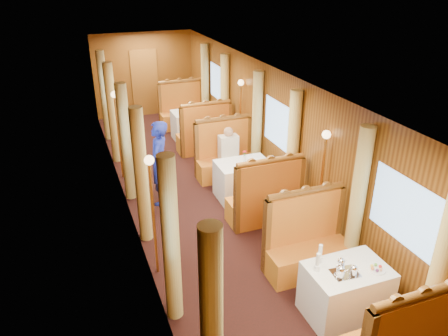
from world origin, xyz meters
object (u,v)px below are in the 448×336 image
banquette_mid_fwd (265,201)px  fruit_plate (376,269)px  table_mid (243,180)px  table_near (345,291)px  teapot_right (353,272)px  banquette_far_aft (182,112)px  passenger (229,149)px  teapot_left (340,274)px  banquette_mid_aft (225,158)px  rose_vase_mid (245,154)px  banquette_near_aft (307,246)px  banquette_far_fwd (204,136)px  steward (159,163)px  tea_tray (345,273)px  teapot_back (341,265)px  table_far (193,125)px  rose_vase_far (192,105)px

banquette_mid_fwd → fruit_plate: 2.67m
table_mid → table_near: bearing=-90.0°
table_near → teapot_right: bearing=-106.3°
banquette_far_aft → passenger: size_ratio=1.76×
teapot_left → teapot_right: bearing=-3.1°
banquette_mid_aft → rose_vase_mid: 1.12m
banquette_mid_fwd → table_near: bearing=-90.0°
table_mid → teapot_right: 3.67m
banquette_near_aft → passenger: bearing=90.0°
fruit_plate → banquette_far_aft: bearing=92.2°
table_near → fruit_plate: size_ratio=4.45×
banquette_far_fwd → passenger: banquette_far_fwd is taller
teapot_right → rose_vase_mid: bearing=103.0°
banquette_near_aft → steward: bearing=119.3°
tea_tray → banquette_mid_fwd: bearing=87.5°
steward → teapot_right: bearing=44.5°
table_mid → rose_vase_mid: rose_vase_mid is taller
banquette_near_aft → teapot_back: 1.07m
steward → banquette_far_fwd: bearing=166.3°
table_mid → passenger: 0.88m
table_near → banquette_far_fwd: bearing=90.0°
table_far → teapot_right: size_ratio=6.98×
fruit_plate → banquette_near_aft: bearing=105.0°
table_mid → banquette_far_fwd: bearing=90.0°
table_mid → tea_tray: (-0.11, -3.57, 0.38)m
rose_vase_far → teapot_right: bearing=-90.4°
fruit_plate → table_mid: bearing=94.9°
teapot_left → rose_vase_far: size_ratio=0.47×
rose_vase_far → passenger: passenger is taller
banquette_near_aft → banquette_mid_fwd: size_ratio=1.00×
banquette_far_aft → teapot_left: banquette_far_aft is taller
teapot_right → teapot_back: bearing=128.9°
banquette_far_fwd → banquette_far_aft: size_ratio=1.00×
banquette_far_fwd → teapot_left: 6.12m
table_near → teapot_right: (-0.04, -0.14, 0.44)m
banquette_near_aft → teapot_left: size_ratio=7.98×
teapot_back → rose_vase_far: bearing=72.1°
table_near → fruit_plate: (0.31, -0.15, 0.39)m
tea_tray → table_near: bearing=33.6°
banquette_mid_fwd → table_far: 4.51m
tea_tray → steward: steward is taller
banquette_mid_fwd → banquette_mid_aft: bearing=90.0°
teapot_right → tea_tray: bearing=148.8°
banquette_near_aft → teapot_right: (-0.04, -1.16, 0.39)m
banquette_near_aft → tea_tray: (-0.11, -1.09, 0.33)m
teapot_right → teapot_back: size_ratio=0.93×
table_far → teapot_back: (-0.12, -6.98, 0.44)m
rose_vase_mid → passenger: bearing=91.9°
teapot_left → teapot_back: 0.18m
table_far → teapot_left: bearing=-91.8°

